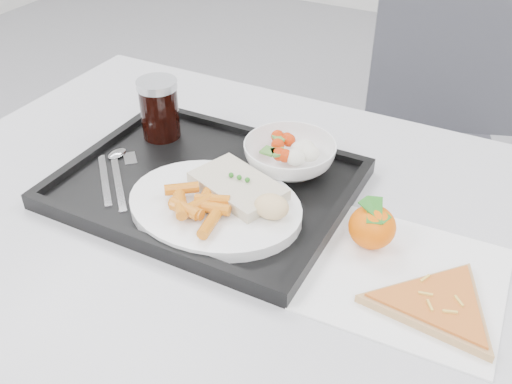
{
  "coord_description": "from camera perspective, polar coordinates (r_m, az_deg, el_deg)",
  "views": [
    {
      "loc": [
        0.3,
        -0.31,
        1.29
      ],
      "look_at": [
        -0.03,
        0.33,
        0.77
      ],
      "focal_mm": 40.0,
      "sensor_mm": 36.0,
      "label": 1
    }
  ],
  "objects": [
    {
      "name": "cutlery",
      "position": [
        0.97,
        -13.89,
        2.13
      ],
      "size": [
        0.14,
        0.15,
        0.01
      ],
      "color": "silver",
      "rests_on": "tray"
    },
    {
      "name": "tray",
      "position": [
        0.93,
        -4.95,
        0.67
      ],
      "size": [
        0.45,
        0.35,
        0.03
      ],
      "color": "black",
      "rests_on": "table"
    },
    {
      "name": "tangerine",
      "position": [
        0.81,
        11.54,
        -3.41
      ],
      "size": [
        0.07,
        0.07,
        0.07
      ],
      "color": "orange",
      "rests_on": "napkin"
    },
    {
      "name": "salad_bowl",
      "position": [
        0.94,
        3.39,
        3.64
      ],
      "size": [
        0.15,
        0.15,
        0.05
      ],
      "color": "white",
      "rests_on": "tray"
    },
    {
      "name": "salad_contents",
      "position": [
        0.94,
        3.85,
        4.29
      ],
      "size": [
        0.1,
        0.08,
        0.03
      ],
      "color": "#BF2C07",
      "rests_on": "salad_bowl"
    },
    {
      "name": "dinner_plate",
      "position": [
        0.85,
        -4.14,
        -1.44
      ],
      "size": [
        0.27,
        0.27,
        0.02
      ],
      "color": "white",
      "rests_on": "tray"
    },
    {
      "name": "cola_glass",
      "position": [
        1.03,
        -9.65,
        8.3
      ],
      "size": [
        0.07,
        0.07,
        0.11
      ],
      "color": "black",
      "rests_on": "tray"
    },
    {
      "name": "napkin",
      "position": [
        0.8,
        14.81,
        -8.34
      ],
      "size": [
        0.26,
        0.25,
        0.0
      ],
      "color": "white",
      "rests_on": "table"
    },
    {
      "name": "fish_fillet",
      "position": [
        0.86,
        -1.84,
        0.6
      ],
      "size": [
        0.16,
        0.13,
        0.03
      ],
      "color": "beige",
      "rests_on": "dinner_plate"
    },
    {
      "name": "pizza_slice",
      "position": [
        0.76,
        17.74,
        -10.68
      ],
      "size": [
        0.27,
        0.27,
        0.02
      ],
      "color": "#E39966",
      "rests_on": "napkin"
    },
    {
      "name": "table",
      "position": [
        0.91,
        0.75,
        -5.78
      ],
      "size": [
        1.2,
        0.8,
        0.75
      ],
      "color": "silver",
      "rests_on": "ground"
    },
    {
      "name": "carrot_pile",
      "position": [
        0.82,
        -6.09,
        -1.28
      ],
      "size": [
        0.12,
        0.1,
        0.02
      ],
      "color": "orange",
      "rests_on": "dinner_plate"
    },
    {
      "name": "bread_roll",
      "position": [
        0.81,
        1.56,
        -1.46
      ],
      "size": [
        0.06,
        0.05,
        0.03
      ],
      "color": "#E3B486",
      "rests_on": "dinner_plate"
    },
    {
      "name": "chair",
      "position": [
        1.62,
        17.14,
        6.47
      ],
      "size": [
        0.53,
        0.54,
        0.93
      ],
      "color": "#3C3C43",
      "rests_on": "ground"
    }
  ]
}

